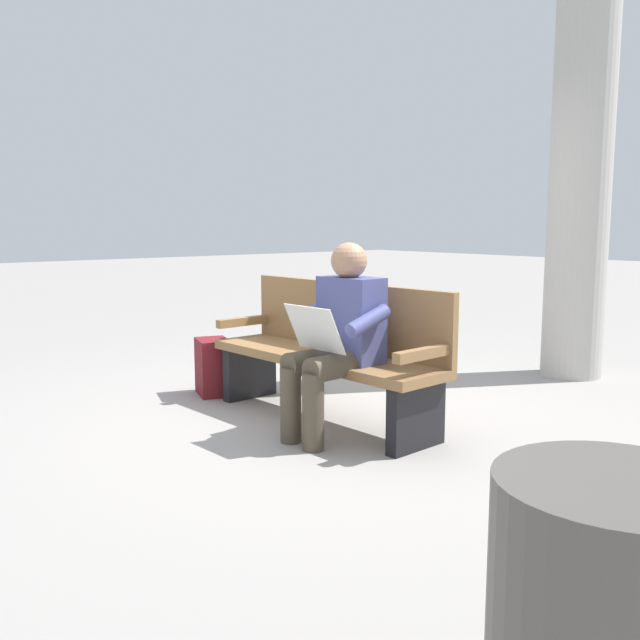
% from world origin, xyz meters
% --- Properties ---
extents(ground_plane, '(40.00, 40.00, 0.00)m').
position_xyz_m(ground_plane, '(0.00, 0.00, 0.00)').
color(ground_plane, gray).
extents(bench_near, '(1.82, 0.57, 0.90)m').
position_xyz_m(bench_near, '(0.00, -0.07, 0.46)').
color(bench_near, olive).
rests_on(bench_near, ground).
extents(person_seated, '(0.58, 0.59, 1.18)m').
position_xyz_m(person_seated, '(-0.32, 0.15, 0.63)').
color(person_seated, '#474C84').
rests_on(person_seated, ground).
extents(backpack, '(0.36, 0.33, 0.43)m').
position_xyz_m(backpack, '(1.05, 0.20, 0.21)').
color(backpack, maroon).
rests_on(backpack, ground).
extents(support_pillar, '(0.50, 0.50, 4.15)m').
position_xyz_m(support_pillar, '(-0.30, -2.51, 2.07)').
color(support_pillar, '#B2AFA8').
rests_on(support_pillar, ground).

